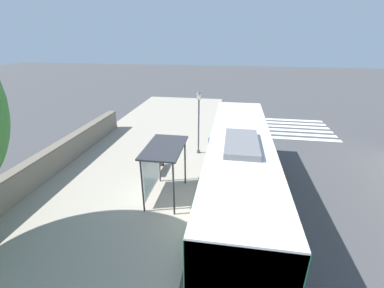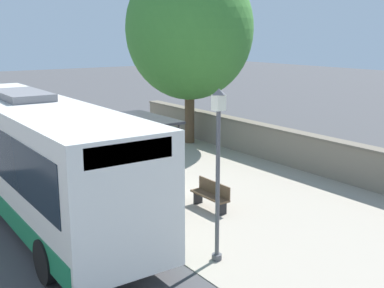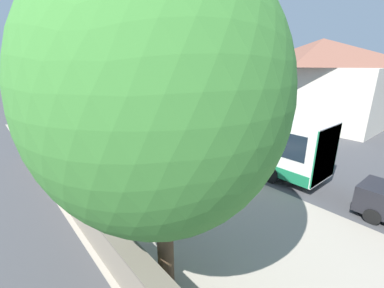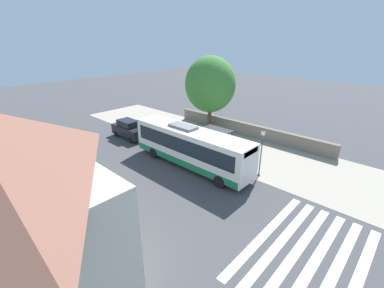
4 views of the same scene
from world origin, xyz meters
TOP-DOWN VIEW (x-y plane):
  - ground_plane at (0.00, 0.00)m, footprint 120.00×120.00m
  - sidewalk_plaza at (-4.50, 0.00)m, footprint 9.00×44.00m
  - crosswalk_stripes at (5.00, 12.19)m, footprint 9.00×5.25m
  - stone_wall at (-8.55, 0.00)m, footprint 0.60×20.00m
  - bus at (1.71, 0.56)m, footprint 2.64×11.89m
  - bus_shelter at (-1.78, 0.84)m, footprint 1.67×2.91m
  - pedestrian at (0.14, 5.08)m, footprint 0.34×0.23m
  - bench at (-2.76, 3.22)m, footprint 0.40×1.52m
  - street_lamp_near at (-0.78, 6.05)m, footprint 0.28×0.28m

SIDE VIEW (x-z plane):
  - ground_plane at x=0.00m, z-range 0.00..0.00m
  - crosswalk_stripes at x=5.00m, z-range 0.00..0.01m
  - sidewalk_plaza at x=-4.50m, z-range 0.00..0.02m
  - bench at x=-2.76m, z-range 0.03..0.91m
  - stone_wall at x=-8.55m, z-range 0.01..1.48m
  - pedestrian at x=0.14m, z-range 0.16..1.89m
  - bus at x=1.71m, z-range 0.06..3.69m
  - bus_shelter at x=-1.78m, z-range 0.85..3.51m
  - street_lamp_near at x=-0.78m, z-range 0.39..4.52m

